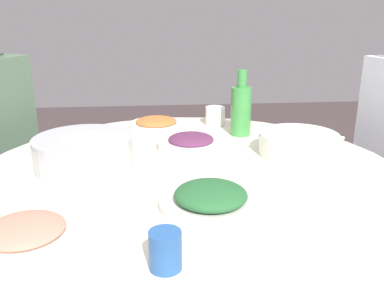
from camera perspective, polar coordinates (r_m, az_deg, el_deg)
name	(u,v)px	position (r m, az deg, el deg)	size (l,w,h in m)	color
round_dining_table	(189,205)	(1.24, -0.46, -8.07)	(1.24, 1.24, 0.73)	#99999E
rice_bowl	(84,151)	(1.28, -14.35, -0.84)	(0.29, 0.29, 0.10)	#B2B5BA
soup_bowl	(299,145)	(1.38, 14.14, -0.01)	(0.25, 0.27, 0.07)	white
dish_eggplant	(191,142)	(1.40, -0.14, 0.28)	(0.22, 0.22, 0.05)	silver
dish_tofu_braise	(156,123)	(1.65, -4.83, 2.86)	(0.21, 0.21, 0.04)	white
dish_greens	(211,198)	(1.00, 2.53, -7.24)	(0.24, 0.24, 0.05)	silver
dish_shrimp	(25,233)	(0.94, -21.56, -10.97)	(0.22, 0.22, 0.04)	silver
green_bottle	(241,109)	(1.54, 6.61, 4.74)	(0.07, 0.07, 0.24)	#3D9141
tea_cup_near	(165,250)	(0.78, -3.61, -13.99)	(0.06, 0.06, 0.07)	#29579D
tea_cup_far	(215,116)	(1.67, 3.13, 3.84)	(0.08, 0.08, 0.07)	white
stool_for_diner_right	(3,253)	(1.96, -24.06, -13.15)	(0.37, 0.37, 0.42)	brown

